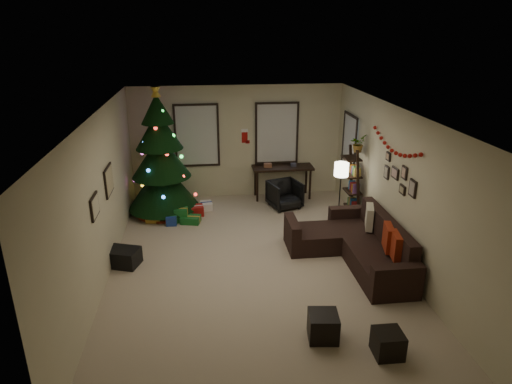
% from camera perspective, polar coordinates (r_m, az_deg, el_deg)
% --- Properties ---
extents(floor, '(7.00, 7.00, 0.00)m').
position_cam_1_polar(floor, '(8.14, -0.19, -9.12)').
color(floor, tan).
rests_on(floor, ground).
extents(ceiling, '(7.00, 7.00, 0.00)m').
position_cam_1_polar(ceiling, '(7.20, -0.21, 9.90)').
color(ceiling, white).
rests_on(ceiling, floor).
extents(wall_back, '(5.00, 0.00, 5.00)m').
position_cam_1_polar(wall_back, '(10.90, -2.38, 6.29)').
color(wall_back, '#C4BA95').
rests_on(wall_back, floor).
extents(wall_front, '(5.00, 0.00, 5.00)m').
position_cam_1_polar(wall_front, '(4.51, 5.26, -16.03)').
color(wall_front, '#C4BA95').
rests_on(wall_front, floor).
extents(wall_left, '(0.00, 7.00, 7.00)m').
position_cam_1_polar(wall_left, '(7.70, -19.00, -0.98)').
color(wall_left, '#C4BA95').
rests_on(wall_left, floor).
extents(wall_right, '(0.00, 7.00, 7.00)m').
position_cam_1_polar(wall_right, '(8.23, 17.37, 0.56)').
color(wall_right, '#C4BA95').
rests_on(wall_right, floor).
extents(window_back_left, '(1.05, 0.06, 1.50)m').
position_cam_1_polar(window_back_left, '(10.79, -7.46, 7.08)').
color(window_back_left, '#728CB2').
rests_on(window_back_left, wall_back).
extents(window_back_right, '(1.05, 0.06, 1.50)m').
position_cam_1_polar(window_back_right, '(10.93, 2.62, 7.41)').
color(window_back_right, '#728CB2').
rests_on(window_back_right, wall_back).
extents(window_right_wall, '(0.06, 0.90, 1.30)m').
position_cam_1_polar(window_right_wall, '(10.44, 11.76, 6.09)').
color(window_right_wall, '#728CB2').
rests_on(window_right_wall, wall_right).
extents(christmas_tree, '(1.56, 1.56, 2.91)m').
position_cam_1_polar(christmas_tree, '(10.07, -11.90, 3.80)').
color(christmas_tree, black).
rests_on(christmas_tree, floor).
extents(presents, '(1.52, 1.25, 0.30)m').
position_cam_1_polar(presents, '(10.16, -10.22, -2.47)').
color(presents, maroon).
rests_on(presents, floor).
extents(sofa, '(1.75, 2.55, 0.84)m').
position_cam_1_polar(sofa, '(8.40, 12.61, -6.56)').
color(sofa, black).
rests_on(sofa, floor).
extents(pillow_red_a, '(0.18, 0.43, 0.42)m').
position_cam_1_polar(pillow_red_a, '(7.73, 17.13, -6.46)').
color(pillow_red_a, maroon).
rests_on(pillow_red_a, sofa).
extents(pillow_red_b, '(0.21, 0.45, 0.43)m').
position_cam_1_polar(pillow_red_b, '(7.96, 16.32, -5.55)').
color(pillow_red_b, maroon).
rests_on(pillow_red_b, sofa).
extents(pillow_cream, '(0.25, 0.45, 0.43)m').
position_cam_1_polar(pillow_cream, '(8.71, 14.10, -3.08)').
color(pillow_cream, beige).
rests_on(pillow_cream, sofa).
extents(ottoman_near, '(0.44, 0.44, 0.37)m').
position_cam_1_polar(ottoman_near, '(6.43, 8.46, -16.38)').
color(ottoman_near, black).
rests_on(ottoman_near, floor).
extents(ottoman_far, '(0.37, 0.37, 0.34)m').
position_cam_1_polar(ottoman_far, '(6.35, 16.29, -17.85)').
color(ottoman_far, black).
rests_on(ottoman_far, floor).
extents(desk, '(1.46, 0.52, 0.79)m').
position_cam_1_polar(desk, '(10.94, 3.38, 2.76)').
color(desk, black).
rests_on(desk, floor).
extents(desk_chair, '(0.76, 0.74, 0.63)m').
position_cam_1_polar(desk_chair, '(10.45, 3.65, -0.30)').
color(desk_chair, black).
rests_on(desk_chair, floor).
extents(bookshelf, '(0.30, 0.49, 1.65)m').
position_cam_1_polar(bookshelf, '(9.75, 12.20, 0.71)').
color(bookshelf, black).
rests_on(bookshelf, floor).
extents(potted_plant, '(0.54, 0.55, 0.46)m').
position_cam_1_polar(potted_plant, '(9.42, 12.76, 6.30)').
color(potted_plant, '#4C4C4C').
rests_on(potted_plant, bookshelf).
extents(floor_lamp, '(0.29, 0.29, 1.38)m').
position_cam_1_polar(floor_lamp, '(9.37, 10.68, 2.29)').
color(floor_lamp, black).
rests_on(floor_lamp, floor).
extents(art_map, '(0.04, 0.60, 0.50)m').
position_cam_1_polar(art_map, '(8.29, -18.07, 1.40)').
color(art_map, black).
rests_on(art_map, wall_left).
extents(art_abstract, '(0.04, 0.45, 0.35)m').
position_cam_1_polar(art_abstract, '(7.21, -19.68, -1.72)').
color(art_abstract, black).
rests_on(art_abstract, wall_left).
extents(gallery, '(0.03, 1.25, 0.54)m').
position_cam_1_polar(gallery, '(8.08, 17.61, 1.85)').
color(gallery, black).
rests_on(gallery, wall_right).
extents(garland, '(0.08, 1.90, 0.30)m').
position_cam_1_polar(garland, '(8.16, 17.07, 5.65)').
color(garland, '#A5140C').
rests_on(garland, wall_right).
extents(stocking_left, '(0.20, 0.05, 0.36)m').
position_cam_1_polar(stocking_left, '(10.94, -3.16, 6.59)').
color(stocking_left, '#990F0C').
rests_on(stocking_left, wall_back).
extents(stocking_right, '(0.20, 0.05, 0.36)m').
position_cam_1_polar(stocking_right, '(10.89, -1.41, 7.12)').
color(stocking_right, '#990F0C').
rests_on(stocking_right, wall_back).
extents(storage_bin, '(0.71, 0.59, 0.31)m').
position_cam_1_polar(storage_bin, '(8.41, -16.61, -7.86)').
color(storage_bin, black).
rests_on(storage_bin, floor).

